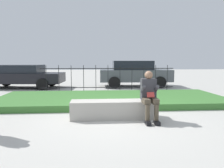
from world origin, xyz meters
name	(u,v)px	position (x,y,z in m)	size (l,w,h in m)	color
ground_plane	(118,118)	(0.00, 0.00, 0.00)	(60.00, 60.00, 0.00)	#B2AFA8
stone_bench	(113,110)	(-0.11, 0.00, 0.21)	(2.27, 0.56, 0.48)	#ADA89E
person_seated_reader	(149,94)	(0.78, -0.31, 0.70)	(0.42, 0.73, 1.28)	black
grass_berm	(111,99)	(0.00, 2.33, 0.10)	(8.31, 3.26, 0.21)	#3D7533
iron_fence	(108,78)	(0.00, 4.57, 0.69)	(6.31, 0.03, 1.32)	black
car_parked_left	(22,76)	(-4.69, 6.78, 0.70)	(4.54, 2.20, 1.29)	black
car_parked_center	(134,73)	(1.70, 7.01, 0.80)	(4.15, 2.08, 1.52)	#4C5156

